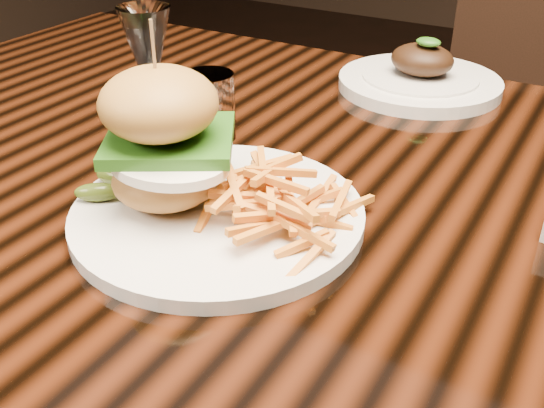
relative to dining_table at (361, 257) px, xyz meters
The scene contains 6 objects.
dining_table is the anchor object (origin of this frame).
burger_plate 0.21m from the dining_table, 135.38° to the right, with size 0.29×0.29×0.20m.
wine_glass 0.34m from the dining_table, behind, with size 0.06×0.06×0.17m.
water_tumbler 0.26m from the dining_table, 169.13° to the left, with size 0.06×0.06×0.08m, color white.
far_dish 0.36m from the dining_table, 99.92° to the left, with size 0.24×0.24×0.08m.
chair_far 0.90m from the dining_table, 86.42° to the left, with size 0.49×0.49×0.95m.
Camera 1 is at (0.21, -0.55, 1.09)m, focal length 42.00 mm.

